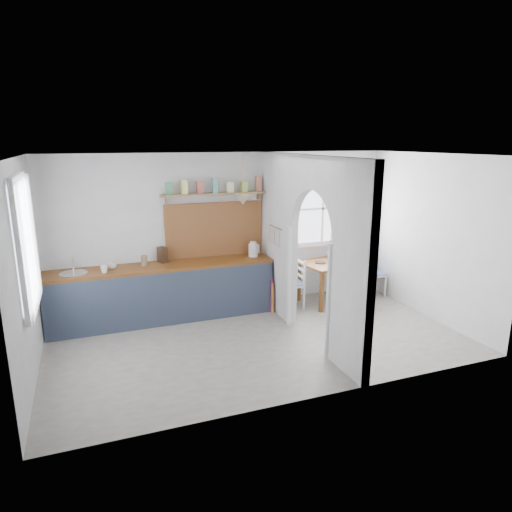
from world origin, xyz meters
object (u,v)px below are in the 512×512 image
object	(u,v)px
chair_left	(291,283)
kettle	(253,249)
dining_table	(334,281)
chair_right	(374,273)
vase	(332,253)

from	to	relation	value
chair_left	kettle	size ratio (longest dim) A/B	3.33
dining_table	kettle	size ratio (longest dim) A/B	4.59
chair_right	kettle	distance (m)	2.41
dining_table	chair_left	size ratio (longest dim) A/B	1.38
chair_left	kettle	bearing A→B (deg)	-105.50
chair_left	chair_right	xyz separation A→B (m)	(1.71, 0.06, -0.01)
dining_table	kettle	bearing A→B (deg)	162.06
vase	chair_right	bearing A→B (deg)	-10.74
chair_right	kettle	xyz separation A→B (m)	(-2.32, 0.14, 0.62)
dining_table	vase	distance (m)	0.53
dining_table	chair_right	world-z (taller)	chair_right
kettle	dining_table	bearing A→B (deg)	6.60
chair_left	chair_right	world-z (taller)	chair_left
chair_right	kettle	world-z (taller)	kettle
chair_left	chair_right	bearing A→B (deg)	95.16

